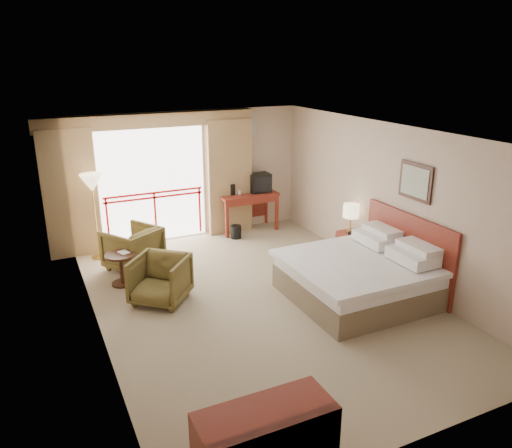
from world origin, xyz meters
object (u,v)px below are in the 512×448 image
nightstand (350,247)px  desk (246,201)px  bed (360,276)px  side_table (121,264)px  table_lamp (351,211)px  wastebasket (236,232)px  armchair_near (162,301)px  floor_lamp (92,186)px  armchair_far (134,268)px  tv (259,183)px

nightstand → desk: bearing=111.9°
bed → side_table: (-3.40, 2.16, 0.01)m
desk → table_lamp: bearing=-68.1°
side_table → wastebasket: bearing=25.5°
armchair_near → bed: bearing=17.4°
bed → wastebasket: (-0.71, 3.44, -0.23)m
desk → side_table: desk is taller
floor_lamp → armchair_near: bearing=-75.1°
desk → floor_lamp: (-3.31, -0.32, 0.77)m
table_lamp → wastebasket: size_ratio=1.88×
bed → armchair_far: bearing=138.0°
armchair_far → side_table: bearing=29.2°
nightstand → tv: 2.71m
table_lamp → armchair_far: 4.21m
table_lamp → side_table: table_lamp is taller
armchair_near → armchair_far: bearing=134.6°
armchair_far → armchair_near: size_ratio=1.06×
tv → armchair_far: 3.45m
bed → table_lamp: 1.72m
side_table → armchair_far: bearing=61.1°
bed → wastebasket: size_ratio=7.44×
table_lamp → wastebasket: (-1.50, 2.04, -0.84)m
bed → armchair_far: 4.14m
nightstand → armchair_far: 4.12m
table_lamp → floor_lamp: bearing=153.5°
armchair_far → bed: bearing=106.0°
desk → floor_lamp: size_ratio=0.79×
bed → floor_lamp: 5.17m
wastebasket → side_table: size_ratio=0.51×
side_table → table_lamp: bearing=-10.2°
bed → desk: bearing=93.8°
bed → floor_lamp: size_ratio=1.27×
wastebasket → armchair_near: size_ratio=0.34×
desk → armchair_far: (-2.81, -1.13, -0.67)m
table_lamp → floor_lamp: floor_lamp is taller
armchair_far → armchair_near: armchair_far is taller
wastebasket → floor_lamp: size_ratio=0.17×
wastebasket → armchair_far: 2.46m
armchair_far → desk: bearing=170.0°
desk → armchair_far: size_ratio=1.50×
armchair_far → armchair_near: bearing=62.3°
tv → side_table: size_ratio=0.83×
armchair_far → armchair_near: 1.51m
bed → wastebasket: bearing=101.6°
bed → armchair_near: bed is taller
wastebasket → floor_lamp: floor_lamp is taller
table_lamp → floor_lamp: 4.90m
table_lamp → wastebasket: bearing=126.3°
bed → floor_lamp: floor_lamp is taller
armchair_near → floor_lamp: size_ratio=0.50×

